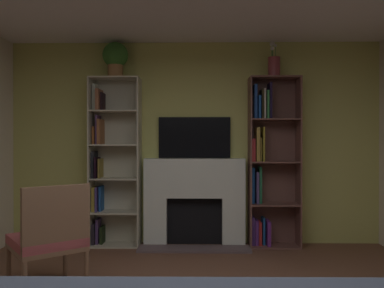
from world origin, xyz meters
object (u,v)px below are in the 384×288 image
object	(u,v)px
armchair	(50,237)
fireplace	(194,199)
bookshelf_left	(111,162)
vase_with_flowers	(274,66)
bookshelf_right	(267,162)
potted_plant	(115,57)
tv	(195,138)

from	to	relation	value
armchair	fireplace	bearing A→B (deg)	53.70
bookshelf_left	vase_with_flowers	xyz separation A→B (m)	(2.14, -0.03, 1.25)
fireplace	vase_with_flowers	world-z (taller)	vase_with_flowers
fireplace	bookshelf_right	world-z (taller)	bookshelf_right
fireplace	bookshelf_right	distance (m)	1.08
fireplace	armchair	size ratio (longest dim) A/B	1.43
potted_plant	armchair	world-z (taller)	potted_plant
tv	bookshelf_left	bearing A→B (deg)	-175.48
fireplace	potted_plant	xyz separation A→B (m)	(-1.04, -0.04, 1.86)
tv	bookshelf_right	size ratio (longest dim) A/B	0.43
tv	vase_with_flowers	xyz separation A→B (m)	(1.03, -0.12, 0.93)
bookshelf_left	bookshelf_right	distance (m)	2.06
tv	potted_plant	distance (m)	1.48
potted_plant	bookshelf_right	bearing A→B (deg)	0.95
fireplace	tv	world-z (taller)	tv
fireplace	vase_with_flowers	size ratio (longest dim) A/B	3.08
bookshelf_right	armchair	xyz separation A→B (m)	(-2.23, -1.73, -0.58)
fireplace	bookshelf_left	bearing A→B (deg)	-179.79
fireplace	tv	bearing A→B (deg)	90.00
tv	vase_with_flowers	size ratio (longest dim) A/B	2.07
potted_plant	armchair	xyz separation A→B (m)	(-0.23, -1.69, -1.95)
bookshelf_right	vase_with_flowers	size ratio (longest dim) A/B	4.78
fireplace	vase_with_flowers	bearing A→B (deg)	-2.06
bookshelf_right	potted_plant	world-z (taller)	potted_plant
tv	bookshelf_right	bearing A→B (deg)	-5.21
bookshelf_right	vase_with_flowers	distance (m)	1.25
fireplace	vase_with_flowers	distance (m)	2.03
tv	armchair	distance (m)	2.39
vase_with_flowers	bookshelf_right	bearing A→B (deg)	157.08
bookshelf_right	armchair	world-z (taller)	bookshelf_right
vase_with_flowers	armchair	distance (m)	3.40
bookshelf_right	vase_with_flowers	world-z (taller)	vase_with_flowers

